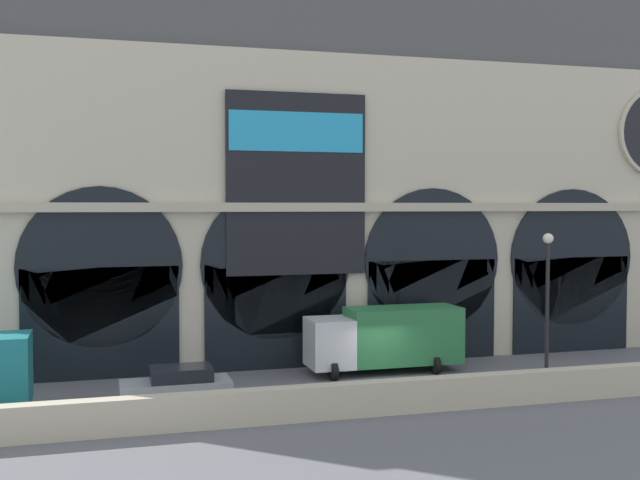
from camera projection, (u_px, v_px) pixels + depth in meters
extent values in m
plane|color=slate|center=(392.00, 386.00, 34.64)|extent=(200.00, 200.00, 0.00)
cube|color=beige|center=(432.00, 394.00, 30.45)|extent=(90.00, 0.70, 1.30)
cube|color=beige|center=(340.00, 210.00, 41.73)|extent=(43.23, 5.50, 15.66)
cube|color=#4C4C4C|center=(339.00, 26.00, 41.57)|extent=(43.23, 4.90, 4.05)
cube|color=black|center=(101.00, 323.00, 35.85)|extent=(7.11, 0.20, 5.22)
cylinder|color=black|center=(101.00, 267.00, 35.74)|extent=(7.48, 0.20, 7.48)
cube|color=black|center=(277.00, 316.00, 38.13)|extent=(7.11, 0.20, 5.22)
cylinder|color=black|center=(276.00, 263.00, 38.02)|extent=(7.48, 0.20, 7.48)
cube|color=black|center=(432.00, 310.00, 40.41)|extent=(7.11, 0.20, 5.22)
cylinder|color=black|center=(432.00, 260.00, 40.30)|extent=(7.48, 0.20, 7.48)
cube|color=black|center=(571.00, 304.00, 42.69)|extent=(7.11, 0.20, 5.22)
cylinder|color=black|center=(572.00, 257.00, 42.58)|extent=(7.48, 0.20, 7.48)
cube|color=black|center=(297.00, 184.00, 38.00)|extent=(7.03, 0.12, 8.94)
cube|color=#26A5D8|center=(297.00, 132.00, 37.81)|extent=(6.75, 0.04, 1.93)
cube|color=#C0B49A|center=(357.00, 207.00, 38.94)|extent=(43.23, 0.50, 0.44)
cube|color=#ADB2B7|center=(176.00, 389.00, 31.24)|extent=(4.40, 1.80, 0.70)
cube|color=black|center=(181.00, 373.00, 31.27)|extent=(2.46, 1.62, 0.55)
cylinder|color=black|center=(140.00, 405.00, 30.08)|extent=(0.28, 0.60, 0.60)
cylinder|color=black|center=(138.00, 395.00, 31.64)|extent=(0.28, 0.60, 0.60)
cylinder|color=black|center=(215.00, 400.00, 30.88)|extent=(0.28, 0.60, 0.60)
cylinder|color=black|center=(209.00, 391.00, 32.43)|extent=(0.28, 0.60, 0.60)
cube|color=white|center=(329.00, 343.00, 36.61)|extent=(2.00, 2.30, 2.30)
cube|color=#2D7A42|center=(403.00, 335.00, 37.63)|extent=(5.50, 2.30, 2.70)
cylinder|color=black|center=(334.00, 371.00, 35.64)|extent=(0.28, 0.84, 0.84)
cylinder|color=black|center=(321.00, 363.00, 37.63)|extent=(0.28, 0.84, 0.84)
cylinder|color=black|center=(435.00, 365.00, 37.04)|extent=(0.28, 0.84, 0.84)
cylinder|color=black|center=(418.00, 357.00, 39.03)|extent=(0.28, 0.84, 0.84)
cylinder|color=black|center=(547.00, 320.00, 32.65)|extent=(0.16, 0.16, 6.50)
sphere|color=#F2EDCC|center=(548.00, 238.00, 32.49)|extent=(0.44, 0.44, 0.44)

